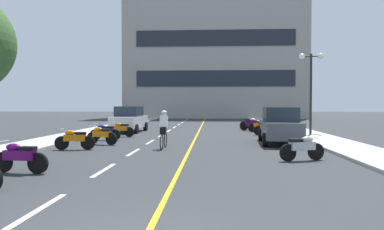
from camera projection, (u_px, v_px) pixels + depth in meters
ground_plane at (195, 132)px, 25.54m from camera, size 140.00×140.00×0.00m
curb_left at (108, 128)px, 28.93m from camera, size 2.40×72.00×0.12m
curb_right at (288, 129)px, 28.12m from camera, size 2.40×72.00×0.12m
lane_dash_0 at (39, 209)px, 6.69m from camera, size 0.14×2.20×0.01m
lane_dash_1 at (104, 170)px, 10.68m from camera, size 0.14×2.20×0.01m
lane_dash_2 at (133, 152)px, 14.67m from camera, size 0.14×2.20×0.01m
lane_dash_3 at (150, 142)px, 18.66m from camera, size 0.14×2.20×0.01m
lane_dash_4 at (161, 135)px, 22.65m from camera, size 0.14×2.20×0.01m
lane_dash_5 at (169, 131)px, 26.65m from camera, size 0.14×2.20×0.01m
lane_dash_6 at (175, 127)px, 30.64m from camera, size 0.14×2.20×0.01m
lane_dash_7 at (179, 125)px, 34.63m from camera, size 0.14×2.20×0.01m
lane_dash_8 at (182, 123)px, 38.62m from camera, size 0.14×2.20×0.01m
lane_dash_9 at (185, 121)px, 42.61m from camera, size 0.14×2.20×0.01m
lane_dash_10 at (187, 119)px, 46.61m from camera, size 0.14×2.20×0.01m
lane_dash_11 at (189, 118)px, 50.60m from camera, size 0.14×2.20×0.01m
centre_line_yellow at (200, 129)px, 28.52m from camera, size 0.12×66.00×0.01m
office_building at (215, 55)px, 52.67m from camera, size 25.95×7.23×18.44m
street_lamp_mid at (311, 75)px, 21.66m from camera, size 1.46×0.36×4.93m
parked_car_near at (280, 125)px, 17.83m from camera, size 2.13×4.30×1.82m
parked_car_mid at (129, 119)px, 25.36m from camera, size 2.06×4.27×1.82m
motorcycle_1 at (20, 157)px, 10.17m from camera, size 1.70×0.60×0.92m
motorcycle_2 at (302, 147)px, 12.43m from camera, size 1.64×0.78×0.92m
motorcycle_3 at (74, 139)px, 15.41m from camera, size 1.70×0.60×0.92m
motorcycle_4 at (101, 135)px, 17.41m from camera, size 1.65×0.77×0.92m
motorcycle_5 at (105, 132)px, 19.51m from camera, size 1.70×0.60×0.92m
motorcycle_6 at (121, 129)px, 21.66m from camera, size 1.68×0.65×0.92m
motorcycle_7 at (267, 128)px, 22.75m from camera, size 1.69×0.60×0.92m
motorcycle_8 at (260, 125)px, 25.34m from camera, size 1.69×0.60×0.92m
motorcycle_9 at (252, 124)px, 26.80m from camera, size 1.70×0.60×0.92m
motorcycle_10 at (251, 123)px, 28.74m from camera, size 1.70×0.60×0.92m
cyclist_rider at (164, 129)px, 15.83m from camera, size 0.42×1.77×1.71m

